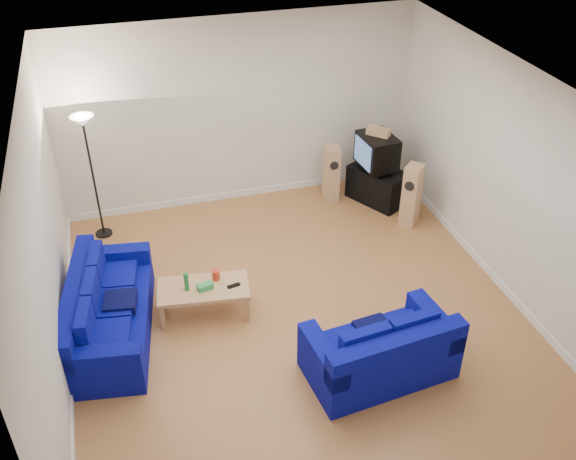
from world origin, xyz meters
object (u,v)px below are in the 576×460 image
object	(u,v)px
sofa_three_seat	(106,316)
tv_stand	(377,185)
television	(377,151)
coffee_table	(203,290)
sofa_loveseat	(381,354)

from	to	relation	value
sofa_three_seat	tv_stand	xyz separation A→B (m)	(4.74, 2.17, -0.02)
sofa_three_seat	television	bearing A→B (deg)	123.84
coffee_table	tv_stand	xyz separation A→B (m)	(3.43, 2.09, -0.09)
sofa_loveseat	coffee_table	world-z (taller)	sofa_loveseat
television	coffee_table	bearing A→B (deg)	-62.31
sofa_loveseat	sofa_three_seat	bearing A→B (deg)	146.09
sofa_three_seat	television	world-z (taller)	television
sofa_three_seat	sofa_loveseat	bearing A→B (deg)	71.05
sofa_loveseat	television	bearing A→B (deg)	62.41
coffee_table	television	bearing A→B (deg)	31.97
coffee_table	sofa_loveseat	bearing A→B (deg)	-43.15
sofa_three_seat	coffee_table	bearing A→B (deg)	102.12
coffee_table	television	world-z (taller)	television
television	tv_stand	bearing A→B (deg)	80.04
sofa_loveseat	television	size ratio (longest dim) A/B	2.46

